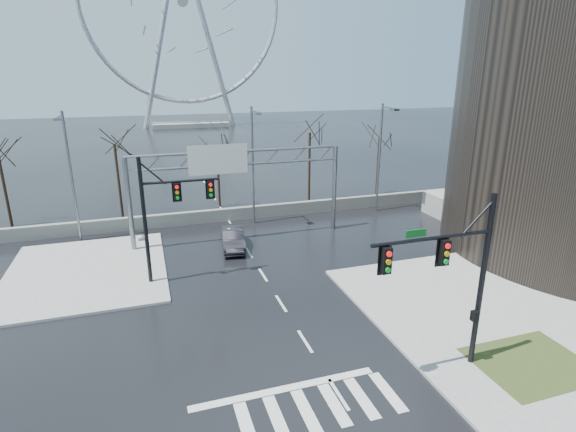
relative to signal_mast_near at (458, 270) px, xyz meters
name	(u,v)px	position (x,y,z in m)	size (l,w,h in m)	color
ground	(305,341)	(-5.14, 4.04, -4.87)	(260.00, 260.00, 0.00)	black
sidewalk_right_ext	(451,293)	(4.86, 6.04, -4.80)	(12.00, 10.00, 0.15)	gray
sidewalk_far	(87,271)	(-16.14, 16.04, -4.80)	(10.00, 12.00, 0.15)	gray
grass_strip	(532,363)	(3.86, -0.96, -4.72)	(5.00, 4.00, 0.02)	#2B3516
barrier_wall	(228,214)	(-5.14, 24.04, -4.32)	(52.00, 0.50, 1.10)	slate
signal_mast_near	(458,270)	(0.00, 0.00, 0.00)	(5.52, 0.41, 8.00)	black
signal_mast_far	(163,208)	(-11.01, 13.00, -0.04)	(4.72, 0.41, 8.00)	black
sign_gantry	(233,176)	(-5.52, 19.00, 0.31)	(16.36, 0.40, 7.60)	slate
streetlight_left	(69,168)	(-17.14, 22.20, 1.01)	(0.50, 2.55, 10.00)	slate
streetlight_mid	(253,157)	(-3.14, 22.20, 1.01)	(0.50, 2.55, 10.00)	slate
streetlight_right	(382,150)	(8.86, 22.20, 1.01)	(0.50, 2.55, 10.00)	slate
tree_left	(115,153)	(-14.14, 27.54, 1.10)	(3.75, 3.75, 7.50)	black
tree_center	(217,155)	(-5.14, 28.54, 0.30)	(3.25, 3.25, 6.50)	black
tree_right	(310,141)	(3.86, 27.54, 1.34)	(3.90, 3.90, 7.80)	black
tree_far_right	(379,144)	(11.86, 28.04, 0.54)	(3.40, 3.40, 6.80)	black
ferris_wheel	(183,10)	(-0.14, 99.04, 21.26)	(45.00, 6.00, 50.91)	gray
car	(233,239)	(-6.03, 17.31, -4.12)	(1.60, 4.59, 1.51)	black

